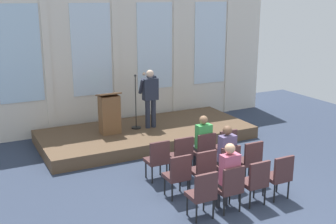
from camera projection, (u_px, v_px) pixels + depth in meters
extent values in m
plane|color=#2D384C|center=(243.00, 209.00, 8.27)|extent=(16.22, 16.22, 0.00)
cube|color=silver|center=(124.00, 54.00, 13.05)|extent=(10.20, 0.10, 4.52)
cube|color=silver|center=(19.00, 54.00, 11.62)|extent=(1.19, 0.04, 2.68)
cube|color=silver|center=(47.00, 59.00, 12.00)|extent=(0.20, 0.08, 4.52)
cube|color=silver|center=(92.00, 50.00, 12.51)|extent=(1.19, 0.04, 2.68)
cube|color=silver|center=(116.00, 55.00, 12.88)|extent=(0.20, 0.08, 4.52)
cube|color=silver|center=(155.00, 46.00, 13.39)|extent=(1.19, 0.04, 2.68)
cube|color=silver|center=(176.00, 51.00, 13.77)|extent=(0.20, 0.08, 4.52)
cube|color=silver|center=(210.00, 43.00, 14.28)|extent=(1.19, 0.04, 2.68)
cube|color=silver|center=(228.00, 48.00, 14.66)|extent=(0.20, 0.08, 4.52)
cube|color=brown|center=(146.00, 134.00, 12.21)|extent=(5.91, 2.63, 0.33)
cylinder|color=#232838|center=(148.00, 114.00, 12.13)|extent=(0.14, 0.14, 0.82)
cylinder|color=#232838|center=(153.00, 113.00, 12.21)|extent=(0.14, 0.14, 0.82)
cube|color=#232838|center=(150.00, 89.00, 11.98)|extent=(0.42, 0.22, 0.61)
cube|color=#26663F|center=(149.00, 86.00, 12.06)|extent=(0.06, 0.01, 0.37)
sphere|color=beige|center=(150.00, 74.00, 11.87)|extent=(0.21, 0.21, 0.21)
cylinder|color=#232838|center=(141.00, 86.00, 11.92)|extent=(0.09, 0.28, 0.45)
cylinder|color=#232838|center=(153.00, 77.00, 12.09)|extent=(0.15, 0.36, 0.15)
cylinder|color=#232838|center=(150.00, 76.00, 12.18)|extent=(0.11, 0.34, 0.15)
sphere|color=beige|center=(144.00, 74.00, 12.36)|extent=(0.10, 0.10, 0.10)
cylinder|color=black|center=(136.00, 128.00, 12.21)|extent=(0.28, 0.28, 0.03)
cylinder|color=black|center=(136.00, 102.00, 12.01)|extent=(0.02, 0.02, 1.45)
sphere|color=#262626|center=(135.00, 76.00, 11.81)|extent=(0.07, 0.07, 0.07)
cube|color=brown|center=(110.00, 114.00, 11.65)|extent=(0.52, 0.40, 1.05)
cube|color=brown|center=(109.00, 94.00, 11.52)|extent=(0.60, 0.48, 0.14)
cylinder|color=black|center=(160.00, 167.00, 9.82)|extent=(0.04, 0.04, 0.40)
cylinder|color=black|center=(146.00, 169.00, 9.66)|extent=(0.04, 0.04, 0.40)
cylinder|color=black|center=(167.00, 172.00, 9.52)|extent=(0.04, 0.04, 0.40)
cylinder|color=black|center=(152.00, 175.00, 9.37)|extent=(0.04, 0.04, 0.40)
cube|color=#4C2D2D|center=(156.00, 161.00, 9.53)|extent=(0.46, 0.44, 0.08)
cube|color=#4C2D2D|center=(160.00, 152.00, 9.29)|extent=(0.46, 0.06, 0.46)
cylinder|color=black|center=(183.00, 162.00, 10.08)|extent=(0.04, 0.04, 0.40)
cylinder|color=black|center=(169.00, 165.00, 9.92)|extent=(0.04, 0.04, 0.40)
cylinder|color=black|center=(190.00, 167.00, 9.78)|extent=(0.04, 0.04, 0.40)
cylinder|color=black|center=(176.00, 170.00, 9.63)|extent=(0.04, 0.04, 0.40)
cube|color=#4C2D2D|center=(180.00, 156.00, 9.79)|extent=(0.46, 0.44, 0.08)
cube|color=#4C2D2D|center=(184.00, 148.00, 9.55)|extent=(0.46, 0.06, 0.46)
cylinder|color=black|center=(205.00, 158.00, 10.33)|extent=(0.04, 0.04, 0.40)
cylinder|color=black|center=(192.00, 160.00, 10.18)|extent=(0.04, 0.04, 0.40)
cylinder|color=black|center=(212.00, 163.00, 10.04)|extent=(0.04, 0.04, 0.40)
cylinder|color=black|center=(199.00, 165.00, 9.89)|extent=(0.04, 0.04, 0.40)
cube|color=#4C2D2D|center=(202.00, 152.00, 10.05)|extent=(0.46, 0.44, 0.08)
cube|color=#4C2D2D|center=(207.00, 144.00, 9.81)|extent=(0.46, 0.06, 0.46)
cylinder|color=#2D2D33|center=(195.00, 159.00, 10.22)|extent=(0.10, 0.10, 0.44)
cylinder|color=#2D2D33|center=(201.00, 158.00, 10.30)|extent=(0.10, 0.10, 0.44)
cube|color=#2D2D33|center=(201.00, 149.00, 10.08)|extent=(0.34, 0.36, 0.12)
cube|color=green|center=(204.00, 136.00, 9.90)|extent=(0.36, 0.20, 0.57)
sphere|color=#8C6647|center=(204.00, 120.00, 9.81)|extent=(0.20, 0.20, 0.20)
cylinder|color=black|center=(225.00, 154.00, 10.59)|extent=(0.04, 0.04, 0.40)
cylinder|color=black|center=(213.00, 156.00, 10.44)|extent=(0.04, 0.04, 0.40)
cylinder|color=black|center=(233.00, 158.00, 10.30)|extent=(0.04, 0.04, 0.40)
cylinder|color=black|center=(221.00, 161.00, 10.14)|extent=(0.04, 0.04, 0.40)
cube|color=#4C2D2D|center=(223.00, 148.00, 10.31)|extent=(0.46, 0.44, 0.08)
cube|color=#4C2D2D|center=(228.00, 140.00, 10.07)|extent=(0.46, 0.06, 0.46)
cylinder|color=black|center=(180.00, 182.00, 8.99)|extent=(0.04, 0.04, 0.40)
cylinder|color=black|center=(165.00, 186.00, 8.84)|extent=(0.04, 0.04, 0.40)
cylinder|color=black|center=(188.00, 189.00, 8.70)|extent=(0.04, 0.04, 0.40)
cylinder|color=black|center=(172.00, 192.00, 8.54)|extent=(0.04, 0.04, 0.40)
cube|color=#4C2D2D|center=(176.00, 176.00, 8.70)|extent=(0.46, 0.44, 0.08)
cube|color=#4C2D2D|center=(181.00, 167.00, 8.47)|extent=(0.46, 0.06, 0.46)
cylinder|color=black|center=(204.00, 177.00, 9.25)|extent=(0.04, 0.04, 0.40)
cylinder|color=black|center=(190.00, 180.00, 9.09)|extent=(0.04, 0.04, 0.40)
cylinder|color=black|center=(213.00, 183.00, 8.96)|extent=(0.04, 0.04, 0.40)
cylinder|color=black|center=(198.00, 186.00, 8.80)|extent=(0.04, 0.04, 0.40)
cube|color=#4C2D2D|center=(201.00, 171.00, 8.96)|extent=(0.46, 0.44, 0.08)
cube|color=#4C2D2D|center=(206.00, 162.00, 8.73)|extent=(0.46, 0.06, 0.46)
cylinder|color=black|center=(227.00, 172.00, 9.51)|extent=(0.04, 0.04, 0.40)
cylinder|color=black|center=(214.00, 175.00, 9.35)|extent=(0.04, 0.04, 0.40)
cylinder|color=black|center=(236.00, 178.00, 9.22)|extent=(0.04, 0.04, 0.40)
cylinder|color=black|center=(222.00, 181.00, 9.06)|extent=(0.04, 0.04, 0.40)
cube|color=#4C2D2D|center=(225.00, 166.00, 9.22)|extent=(0.46, 0.44, 0.08)
cube|color=#4C2D2D|center=(231.00, 157.00, 8.99)|extent=(0.46, 0.06, 0.46)
cylinder|color=#2D2D33|center=(217.00, 173.00, 9.40)|extent=(0.10, 0.10, 0.44)
cylinder|color=#2D2D33|center=(224.00, 172.00, 9.48)|extent=(0.10, 0.10, 0.44)
cube|color=#2D2D33|center=(224.00, 163.00, 9.26)|extent=(0.34, 0.36, 0.12)
cube|color=#594C72|center=(227.00, 149.00, 9.07)|extent=(0.36, 0.20, 0.59)
sphere|color=brown|center=(227.00, 130.00, 8.98)|extent=(0.20, 0.20, 0.20)
cylinder|color=black|center=(249.00, 167.00, 9.77)|extent=(0.04, 0.04, 0.40)
cylinder|color=black|center=(236.00, 170.00, 9.61)|extent=(0.04, 0.04, 0.40)
cylinder|color=black|center=(258.00, 173.00, 9.48)|extent=(0.04, 0.04, 0.40)
cylinder|color=black|center=(245.00, 176.00, 9.32)|extent=(0.04, 0.04, 0.40)
cube|color=#4C2D2D|center=(248.00, 161.00, 9.48)|extent=(0.46, 0.44, 0.08)
cube|color=#4C2D2D|center=(254.00, 153.00, 9.25)|extent=(0.46, 0.06, 0.46)
cylinder|color=black|center=(204.00, 201.00, 8.17)|extent=(0.04, 0.04, 0.40)
cylinder|color=black|center=(187.00, 205.00, 8.01)|extent=(0.04, 0.04, 0.40)
cylinder|color=black|center=(213.00, 209.00, 7.88)|extent=(0.04, 0.04, 0.40)
cylinder|color=black|center=(196.00, 213.00, 7.72)|extent=(0.04, 0.04, 0.40)
cube|color=#4C2D2D|center=(200.00, 195.00, 7.88)|extent=(0.46, 0.44, 0.08)
cube|color=#4C2D2D|center=(206.00, 186.00, 7.65)|extent=(0.46, 0.06, 0.46)
cylinder|color=black|center=(230.00, 195.00, 8.43)|extent=(0.04, 0.04, 0.40)
cylinder|color=black|center=(214.00, 199.00, 8.27)|extent=(0.04, 0.04, 0.40)
cylinder|color=black|center=(240.00, 202.00, 8.13)|extent=(0.04, 0.04, 0.40)
cylinder|color=black|center=(224.00, 206.00, 7.98)|extent=(0.04, 0.04, 0.40)
cube|color=#4C2D2D|center=(227.00, 189.00, 8.14)|extent=(0.46, 0.44, 0.08)
cube|color=#4C2D2D|center=(234.00, 179.00, 7.90)|extent=(0.46, 0.06, 0.46)
cylinder|color=#2D2D33|center=(218.00, 196.00, 8.31)|extent=(0.10, 0.10, 0.44)
cylinder|color=#2D2D33|center=(226.00, 195.00, 8.39)|extent=(0.10, 0.10, 0.44)
cube|color=#2D2D33|center=(226.00, 185.00, 8.18)|extent=(0.34, 0.36, 0.12)
cube|color=#B24C66|center=(230.00, 169.00, 7.99)|extent=(0.36, 0.20, 0.59)
sphere|color=tan|center=(230.00, 149.00, 7.90)|extent=(0.20, 0.20, 0.20)
cylinder|color=black|center=(254.00, 189.00, 8.69)|extent=(0.04, 0.04, 0.40)
cylinder|color=black|center=(240.00, 192.00, 8.53)|extent=(0.04, 0.04, 0.40)
cylinder|color=black|center=(265.00, 196.00, 8.39)|extent=(0.04, 0.04, 0.40)
cylinder|color=black|center=(250.00, 199.00, 8.24)|extent=(0.04, 0.04, 0.40)
cube|color=#4C2D2D|center=(253.00, 183.00, 8.40)|extent=(0.46, 0.44, 0.08)
cube|color=#4C2D2D|center=(260.00, 174.00, 8.16)|extent=(0.46, 0.06, 0.46)
cylinder|color=black|center=(277.00, 183.00, 8.95)|extent=(0.04, 0.04, 0.40)
cylinder|color=black|center=(263.00, 187.00, 8.79)|extent=(0.04, 0.04, 0.40)
cylinder|color=black|center=(288.00, 190.00, 8.65)|extent=(0.04, 0.04, 0.40)
cylinder|color=black|center=(274.00, 193.00, 8.50)|extent=(0.04, 0.04, 0.40)
cube|color=#4C2D2D|center=(276.00, 177.00, 8.66)|extent=(0.46, 0.44, 0.08)
cube|color=#4C2D2D|center=(284.00, 168.00, 8.42)|extent=(0.46, 0.06, 0.46)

